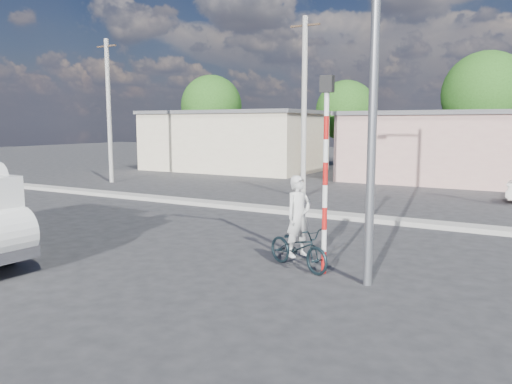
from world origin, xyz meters
The scene contains 9 objects.
ground_plane centered at (0.00, 0.00, 0.00)m, with size 120.00×120.00×0.00m, color #272729.
median centered at (0.00, 8.00, 0.08)m, with size 40.00×0.80×0.16m, color #99968E.
bicycle centered at (2.55, 1.55, 0.50)m, with size 0.67×1.92×1.01m, color black.
cyclist centered at (2.55, 1.55, 0.94)m, with size 0.68×0.45×1.87m, color silver.
traffic_pole centered at (3.20, 1.50, 2.59)m, with size 0.28×0.18×4.36m.
streetlight centered at (4.14, 1.20, 4.96)m, with size 2.34×0.22×9.00m.
building_row centered at (1.10, 22.00, 2.13)m, with size 37.80×7.30×4.44m.
tree_row centered at (3.76, 28.45, 4.99)m, with size 43.62×7.43×8.42m.
utility_poles centered at (3.25, 12.00, 4.07)m, with size 35.40×0.24×8.00m.
Camera 1 is at (7.21, -8.71, 3.34)m, focal length 35.00 mm.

